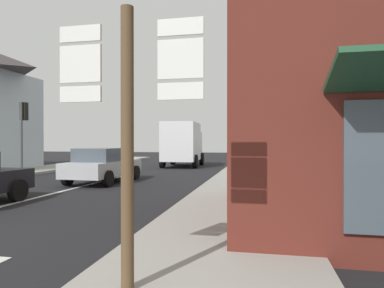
# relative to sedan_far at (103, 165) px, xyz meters

# --- Properties ---
(ground_plane) EXTENTS (80.00, 80.00, 0.00)m
(ground_plane) POSITION_rel_sedan_far_xyz_m (-0.21, 0.87, -0.76)
(ground_plane) COLOR black
(sidewalk_right) EXTENTS (3.05, 44.00, 0.14)m
(sidewalk_right) POSITION_rel_sedan_far_xyz_m (5.99, -1.13, -0.69)
(sidewalk_right) COLOR gray
(sidewalk_right) RESTS_ON ground
(lane_centre_stripe) EXTENTS (0.16, 12.00, 0.01)m
(lane_centre_stripe) POSITION_rel_sedan_far_xyz_m (-0.21, -3.13, -0.75)
(lane_centre_stripe) COLOR silver
(lane_centre_stripe) RESTS_ON ground
(sedan_far) EXTENTS (2.08, 4.25, 1.47)m
(sedan_far) POSITION_rel_sedan_far_xyz_m (0.00, 0.00, 0.00)
(sedan_far) COLOR #B7BABF
(sedan_far) RESTS_ON ground
(delivery_truck) EXTENTS (2.68, 5.10, 3.05)m
(delivery_truck) POSITION_rel_sedan_far_xyz_m (1.24, 9.74, 0.89)
(delivery_truck) COLOR silver
(delivery_truck) RESTS_ON ground
(route_sign_post) EXTENTS (1.66, 0.14, 3.20)m
(route_sign_post) POSITION_rel_sedan_far_xyz_m (5.20, -9.99, 1.15)
(route_sign_post) COLOR brown
(route_sign_post) RESTS_ON ground
(traffic_light_near_left) EXTENTS (0.30, 0.49, 3.73)m
(traffic_light_near_left) POSITION_rel_sedan_far_xyz_m (-5.18, 1.67, 2.00)
(traffic_light_near_left) COLOR #47474C
(traffic_light_near_left) RESTS_ON ground
(traffic_light_far_right) EXTENTS (0.30, 0.49, 3.75)m
(traffic_light_far_right) POSITION_rel_sedan_far_xyz_m (4.76, 9.44, 2.01)
(traffic_light_far_right) COLOR #47474C
(traffic_light_far_right) RESTS_ON ground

